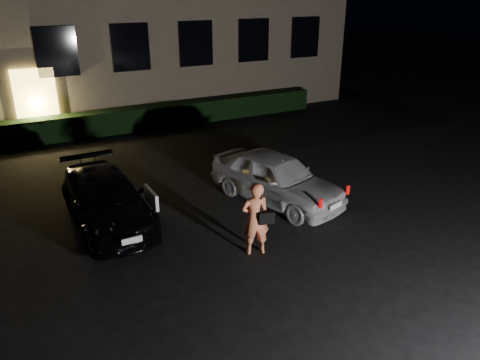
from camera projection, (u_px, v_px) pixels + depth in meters
ground at (291, 260)px, 9.45m from camera, size 80.00×80.00×0.00m
hedge at (140, 118)px, 17.87m from camera, size 15.00×0.70×0.85m
sedan at (106, 199)px, 10.81m from camera, size 1.74×4.01×1.13m
hatch at (276, 178)px, 11.81m from camera, size 2.50×4.00×1.27m
man at (256, 219)px, 9.41m from camera, size 0.66×0.51×1.57m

